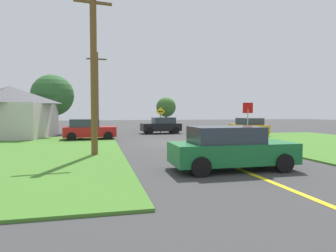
{
  "coord_description": "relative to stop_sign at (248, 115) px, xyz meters",
  "views": [
    {
      "loc": [
        -5.14,
        -20.07,
        2.15
      ],
      "look_at": [
        0.21,
        2.53,
        1.05
      ],
      "focal_mm": 31.17,
      "sensor_mm": 36.0,
      "label": 1
    }
  ],
  "objects": [
    {
      "name": "ground_plane",
      "position": [
        -5.07,
        1.39,
        -1.98
      ],
      "size": [
        120.0,
        120.0,
        0.0
      ],
      "primitive_type": "plane",
      "color": "#3B3B3B"
    },
    {
      "name": "grass_verge_right",
      "position": [
        4.92,
        -2.61,
        -1.94
      ],
      "size": [
        12.0,
        20.0,
        0.08
      ],
      "primitive_type": "cube",
      "color": "#457B2A",
      "rests_on": "ground"
    },
    {
      "name": "grass_verge_left",
      "position": [
        -15.05,
        -2.61,
        -1.94
      ],
      "size": [
        12.0,
        20.0,
        0.08
      ],
      "primitive_type": "cube",
      "color": "#457B2A",
      "rests_on": "ground"
    },
    {
      "name": "lane_stripe_center",
      "position": [
        -5.07,
        -6.61,
        -1.97
      ],
      "size": [
        0.2,
        14.0,
        0.01
      ],
      "primitive_type": "cube",
      "color": "yellow",
      "rests_on": "ground"
    },
    {
      "name": "stop_sign",
      "position": [
        0.0,
        0.0,
        0.0
      ],
      "size": [
        0.73,
        0.11,
        2.82
      ],
      "rotation": [
        0.0,
        0.0,
        3.04
      ],
      "color": "#9EA0A8",
      "rests_on": "ground"
    },
    {
      "name": "car_behind_on_main_road",
      "position": [
        -5.45,
        -8.7,
        -1.17
      ],
      "size": [
        4.6,
        2.12,
        1.62
      ],
      "rotation": [
        0.0,
        0.0,
        -0.01
      ],
      "color": "#196B33",
      "rests_on": "ground"
    },
    {
      "name": "parked_car_near_building",
      "position": [
        -11.03,
        4.61,
        -1.18
      ],
      "size": [
        4.01,
        2.16,
        1.62
      ],
      "rotation": [
        0.0,
        0.0,
        0.06
      ],
      "color": "red",
      "rests_on": "ground"
    },
    {
      "name": "car_approaching_junction",
      "position": [
        -4.04,
        10.23,
        -1.18
      ],
      "size": [
        4.01,
        2.22,
        1.62
      ],
      "rotation": [
        0.0,
        0.0,
        3.19
      ],
      "color": "black",
      "rests_on": "ground"
    },
    {
      "name": "car_on_crossroad",
      "position": [
        3.23,
        5.74,
        -1.18
      ],
      "size": [
        2.36,
        4.04,
        1.62
      ],
      "rotation": [
        0.0,
        0.0,
        1.65
      ],
      "color": "orange",
      "rests_on": "ground"
    },
    {
      "name": "utility_pole_near",
      "position": [
        -10.44,
        -4.03,
        2.16
      ],
      "size": [
        1.8,
        0.33,
        8.06
      ],
      "color": "brown",
      "rests_on": "ground"
    },
    {
      "name": "utility_pole_mid",
      "position": [
        -10.38,
        8.88,
        1.94
      ],
      "size": [
        1.8,
        0.3,
        7.6
      ],
      "color": "brown",
      "rests_on": "ground"
    },
    {
      "name": "direction_sign",
      "position": [
        -4.17,
        10.05,
        -0.31
      ],
      "size": [
        0.9,
        0.18,
        2.68
      ],
      "color": "slate",
      "rests_on": "ground"
    },
    {
      "name": "oak_tree_left",
      "position": [
        -14.65,
        11.94,
        1.83
      ],
      "size": [
        4.08,
        4.08,
        5.86
      ],
      "color": "brown",
      "rests_on": "ground"
    },
    {
      "name": "pine_tree_center",
      "position": [
        -1.43,
        19.55,
        0.85
      ],
      "size": [
        2.63,
        2.63,
        4.17
      ],
      "color": "brown",
      "rests_on": "ground"
    },
    {
      "name": "barn",
      "position": [
        -17.5,
        8.14,
        0.19
      ],
      "size": [
        6.98,
        7.34,
        4.34
      ],
      "color": "beige",
      "rests_on": "ground"
    }
  ]
}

